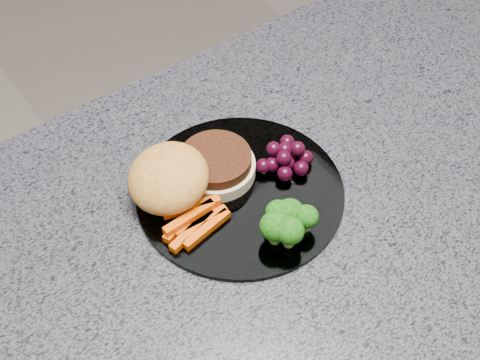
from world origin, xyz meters
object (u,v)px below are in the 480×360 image
Objects in this scene: burger at (186,176)px; plate at (240,192)px; island_cabinet at (291,351)px; grape_bunch at (285,157)px.

plate is at bearing -54.89° from burger.
burger is at bearing 140.23° from plate.
island_cabinet is at bearing -25.15° from plate.
burger is (-0.05, 0.04, 0.03)m from plate.
plate is (-0.09, 0.04, 0.47)m from island_cabinet.
plate reaches higher than island_cabinet.
grape_bunch is (0.12, -0.04, -0.01)m from burger.
grape_bunch reaches higher than plate.
island_cabinet is 0.49m from grape_bunch.
island_cabinet is 4.62× the size of plate.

